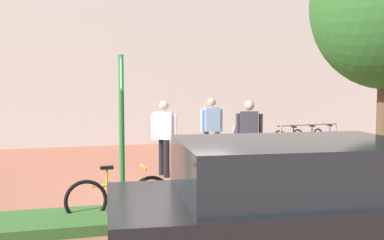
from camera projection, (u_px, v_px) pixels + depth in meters
The scene contains 10 objects.
ground_plane at pixel (181, 193), 9.12m from camera, with size 60.00×60.00×0.00m, color #9E5B47.
planter_strip at pixel (176, 214), 7.41m from camera, with size 7.00×1.10×0.16m, color #336028.
parking_sign_post at pixel (122, 114), 7.06m from camera, with size 0.08×0.36×2.56m.
bike_at_sign at pixel (119, 197), 7.37m from camera, with size 1.68×0.42×0.86m.
bike_rack_cluster at pixel (308, 139), 14.76m from camera, with size 2.10×1.67×0.83m.
bollard_steel at pixel (235, 143), 13.03m from camera, with size 0.16×0.16×0.90m, color #ADADB2.
person_shirt_white at pixel (212, 126), 12.29m from camera, with size 0.61×0.48×1.72m.
person_suited_navy at pixel (249, 133), 10.69m from camera, with size 0.56×0.48×1.72m.
person_casual_tan at pixel (164, 133), 10.64m from camera, with size 0.55×0.45×1.72m.
car_black_suv at pixel (306, 213), 5.05m from camera, with size 4.43×2.30×1.54m.
Camera 1 is at (-2.11, -8.72, 2.18)m, focal length 44.03 mm.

